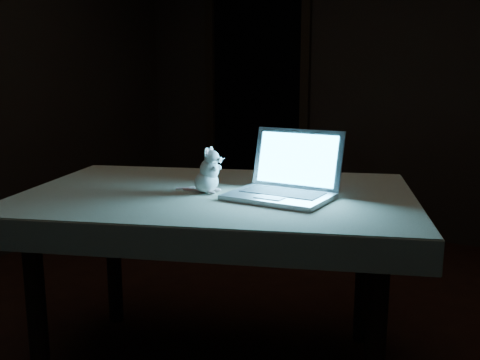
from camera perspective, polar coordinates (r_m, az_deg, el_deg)
The scene contains 6 objects.
back_wall at distance 4.63m, azimuth 14.22°, elevation 10.27°, with size 4.50×0.04×2.60m, color black.
doorway at distance 5.03m, azimuth 1.79°, elevation 7.96°, with size 1.06×0.36×2.13m, color black, non-canonical shape.
table at distance 2.47m, azimuth -2.36°, elevation -10.95°, with size 1.56×1.00×0.83m, color black, non-canonical shape.
tablecloth at distance 2.31m, azimuth -2.62°, elevation -2.92°, with size 1.68×1.12×0.12m, color beige, non-canonical shape.
laptop at distance 2.17m, azimuth 4.19°, elevation 1.52°, with size 0.41×0.36×0.28m, color #A5A6AA, non-canonical shape.
plush_mouse at distance 2.30m, azimuth -3.61°, elevation 1.05°, with size 0.14×0.14×0.20m, color silver, non-canonical shape.
Camera 1 is at (1.19, -1.98, 1.34)m, focal length 40.00 mm.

